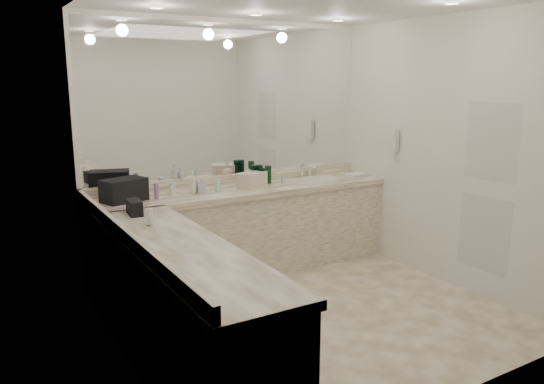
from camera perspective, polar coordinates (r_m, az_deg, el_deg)
floor at (r=4.76m, az=4.19°, el=-12.77°), size 3.20×3.20×0.00m
wall_back at (r=5.66m, az=-4.37°, el=4.94°), size 3.20×0.02×2.60m
wall_left at (r=3.71m, az=-16.19°, el=0.73°), size 0.02×3.00×2.60m
wall_right at (r=5.46m, az=18.35°, el=4.10°), size 0.02×3.00×2.60m
vanity_back_base at (r=5.58m, az=-2.84°, el=-4.39°), size 3.20×0.60×0.84m
vanity_back_top at (r=5.46m, az=-2.84°, el=0.12°), size 3.20×0.64×0.06m
vanity_left_base at (r=3.79m, az=-9.69°, el=-12.73°), size 0.60×2.40×0.84m
vanity_left_top at (r=3.63m, az=-9.80°, el=-6.23°), size 0.64×2.42×0.06m
backsplash_back at (r=5.70m, az=-4.22°, el=1.42°), size 3.20×0.04×0.10m
backsplash_left at (r=3.79m, az=-15.59°, el=-4.43°), size 0.04×3.00×0.10m
mirror_back at (r=5.61m, az=-4.39°, el=9.75°), size 3.12×0.01×1.55m
mirror_left at (r=3.65m, az=-16.44°, el=8.07°), size 0.01×2.92×1.55m
sink at (r=5.96m, az=5.20°, el=1.34°), size 0.44×0.44×0.03m
faucet at (r=6.11m, az=4.06°, el=2.35°), size 0.24×0.16×0.14m
wall_phone at (r=5.90m, az=12.96°, el=5.44°), size 0.06×0.10×0.24m
door at (r=5.18m, az=22.23°, el=0.60°), size 0.02×0.82×2.10m
black_toiletry_bag at (r=5.02m, az=-15.65°, el=0.25°), size 0.44×0.34×0.22m
black_bag_spill at (r=4.52m, az=-14.58°, el=-1.58°), size 0.13×0.24×0.12m
cream_cosmetic_case at (r=5.46m, az=-2.16°, el=1.34°), size 0.34×0.28×0.17m
hand_towel at (r=6.15m, az=9.03°, el=1.80°), size 0.25×0.18×0.04m
lotion_left at (r=4.16m, az=-13.07°, el=-2.68°), size 0.05×0.05×0.12m
soap_bottle_a at (r=5.24m, az=-8.52°, el=1.01°), size 0.09×0.09×0.21m
soap_bottle_b at (r=5.24m, az=-7.58°, el=0.77°), size 0.10×0.10×0.17m
soap_bottle_c at (r=5.51m, az=-2.60°, el=1.54°), size 0.19×0.19×0.19m
green_bottle_0 at (r=5.58m, az=-1.90°, el=1.84°), size 0.07×0.07×0.22m
green_bottle_1 at (r=5.61m, az=-1.31°, el=1.87°), size 0.06×0.06×0.21m
green_bottle_2 at (r=5.55m, az=-1.15°, el=1.62°), size 0.07×0.07×0.19m
green_bottle_3 at (r=5.61m, az=-1.70°, el=1.83°), size 0.07×0.07×0.20m
green_bottle_4 at (r=5.69m, az=-0.42°, el=1.90°), size 0.07×0.07×0.19m
amenity_bottle_0 at (r=5.72m, az=1.17°, el=1.38°), size 0.04×0.04×0.08m
amenity_bottle_1 at (r=5.27m, az=-10.65°, el=0.43°), size 0.06×0.06×0.11m
amenity_bottle_2 at (r=5.08m, az=-10.71°, el=-0.05°), size 0.04×0.04×0.10m
amenity_bottle_3 at (r=5.05m, az=-12.32°, el=0.09°), size 0.05×0.05×0.15m
amenity_bottle_4 at (r=4.98m, az=-14.86°, el=-0.23°), size 0.06×0.06×0.15m
amenity_bottle_5 at (r=5.00m, az=-15.28°, el=-0.25°), size 0.05×0.05×0.14m
amenity_bottle_6 at (r=5.30m, az=-5.85°, el=0.74°), size 0.05×0.05×0.13m
amenity_bottle_7 at (r=5.29m, az=-7.91°, el=0.65°), size 0.05×0.05×0.12m
amenity_bottle_8 at (r=5.61m, az=-2.85°, el=1.26°), size 0.04×0.04×0.10m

